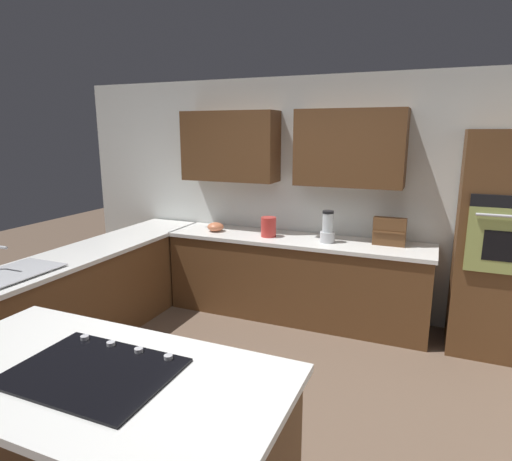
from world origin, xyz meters
name	(u,v)px	position (x,y,z in m)	size (l,w,h in m)	color
ground_plane	(237,405)	(0.00, 0.00, 0.00)	(14.00, 14.00, 0.00)	brown
wall_back	(308,184)	(0.07, -2.04, 1.45)	(6.00, 0.44, 2.60)	silver
lower_cabinets_back	(295,280)	(0.10, -1.72, 0.43)	(2.80, 0.60, 0.86)	brown
countertop_back	(296,240)	(0.10, -1.72, 0.88)	(2.84, 0.64, 0.04)	silver
lower_cabinets_side	(96,293)	(1.82, -0.55, 0.43)	(0.60, 2.90, 0.86)	brown
countertop_side	(92,250)	(1.82, -0.55, 0.88)	(0.64, 2.94, 0.04)	silver
island_base	(101,458)	(0.18, 1.21, 0.43)	(1.81, 0.89, 0.86)	brown
island_top	(93,377)	(0.18, 1.21, 0.88)	(1.89, 0.97, 0.04)	silver
wall_oven	(504,245)	(-1.85, -1.72, 1.02)	(0.80, 0.66, 2.04)	brown
sink_unit	(12,273)	(1.83, 0.33, 0.92)	(0.46, 0.70, 0.23)	#515456
cooktop	(94,371)	(0.18, 1.20, 0.91)	(0.76, 0.56, 0.03)	black
blender	(328,229)	(-0.25, -1.68, 1.04)	(0.15, 0.15, 0.33)	silver
mixing_bowl	(216,227)	(1.05, -1.68, 0.95)	(0.19, 0.19, 0.10)	#CC724C
spice_rack	(389,232)	(-0.85, -1.80, 1.04)	(0.32, 0.11, 0.28)	brown
kettle	(269,227)	(0.40, -1.68, 1.01)	(0.17, 0.17, 0.21)	red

